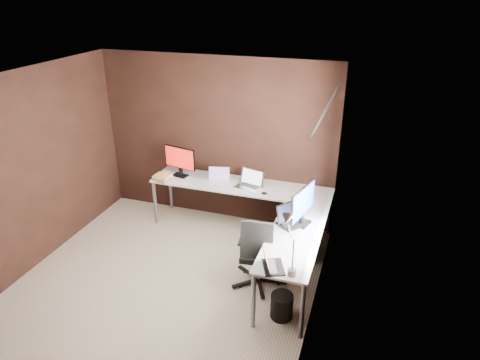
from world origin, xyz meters
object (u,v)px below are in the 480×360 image
Objects in this scene: laptop_silver at (250,183)px; laptop_black_small at (271,264)px; drawer_pedestal at (299,233)px; wastebasket at (282,306)px; monitor_left at (180,160)px; laptop_white at (219,179)px; monitor_right at (303,204)px; desk_lamp at (289,236)px; office_chair at (258,265)px; laptop_black_big at (292,219)px; book_stack at (162,177)px.

laptop_silver reaches higher than laptop_black_small.
laptop_black_small is at bearing -52.44° from laptop_silver.
wastebasket is (0.07, -1.32, -0.15)m from drawer_pedestal.
monitor_left is at bearing -168.07° from laptop_silver.
monitor_left reaches higher than laptop_white.
desk_lamp reaches higher than monitor_right.
monitor_right is 1.01m from laptop_black_small.
laptop_black_big is at bearing 42.78° from office_chair.
monitor_left reaches higher than wastebasket.
laptop_black_small is 1.18× the size of book_stack.
drawer_pedestal is 2.07m from monitor_left.
laptop_silver is at bearing 62.72° from monitor_right.
laptop_silver reaches higher than office_chair.
office_chair is at bearing -64.48° from laptop_white.
monitor_right reaches higher than laptop_silver.
desk_lamp is at bearing -65.21° from wastebasket.
office_chair is at bearing -26.22° from monitor_left.
book_stack reaches higher than wastebasket.
monitor_right is at bearing 89.24° from desk_lamp.
drawer_pedestal is 2.06× the size of wastebasket.
drawer_pedestal reaches higher than wastebasket.
desk_lamp is 2.21× the size of wastebasket.
laptop_white is at bearing 126.10° from desk_lamp.
monitor_left is at bearing 163.86° from laptop_white.
wastebasket is (2.18, -1.47, -0.62)m from book_stack.
laptop_silver is 1.12m from laptop_black_big.
book_stack is 2.70m from wastebasket.
laptop_silver is 0.65× the size of desk_lamp.
laptop_black_small is 1.21× the size of wastebasket.
monitor_left is 1.48× the size of laptop_black_small.
monitor_right reaches higher than book_stack.
laptop_black_big is at bearing -31.81° from laptop_silver.
desk_lamp is 0.67× the size of office_chair.
monitor_left is 1.25× the size of laptop_silver.
laptop_black_big is 1.54× the size of wastebasket.
monitor_left is at bearing 136.06° from desk_lamp.
monitor_left is at bearing 169.01° from drawer_pedestal.
wastebasket is at bearing -28.99° from monitor_left.
monitor_right is 1.40× the size of laptop_silver.
desk_lamp is at bearing -164.01° from monitor_right.
book_stack is (-2.21, 0.63, -0.24)m from monitor_right.
monitor_left is 0.89× the size of monitor_right.
monitor_right is 2.31m from book_stack.
desk_lamp reaches higher than laptop_black_big.
office_chair is (0.95, -1.19, -0.49)m from laptop_white.
laptop_black_small is 0.40m from desk_lamp.
laptop_black_small is at bearing -37.74° from book_stack.
monitor_left is 1.13m from laptop_silver.
wastebasket is (0.10, -0.83, -0.64)m from laptop_black_big.
book_stack is 2.09m from office_chair.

